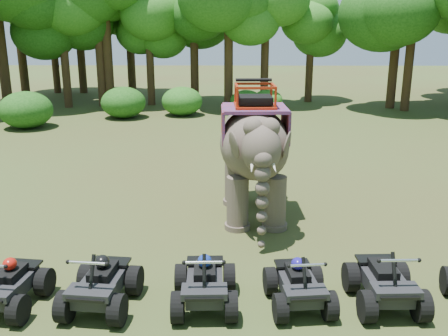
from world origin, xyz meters
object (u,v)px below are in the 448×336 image
Objects in this scene: elephant at (254,151)px; atv_1 at (100,278)px; atv_4 at (386,275)px; atv_2 at (205,277)px; atv_0 at (7,279)px; atv_3 at (299,279)px.

elephant is 2.69× the size of atv_1.
atv_4 is (2.31, -4.63, -1.26)m from elephant.
atv_2 is (1.96, 0.07, -0.01)m from atv_1.
atv_0 is at bearing -173.37° from atv_1.
atv_4 is (3.44, 0.08, 0.01)m from atv_2.
elephant is 2.66× the size of atv_4.
atv_3 is (5.52, 0.12, -0.01)m from atv_0.
atv_1 is at bearing -125.02° from elephant.
elephant reaches higher than atv_2.
elephant is at bearing 51.11° from atv_0.
atv_0 reaches higher than atv_3.
atv_0 is (-4.85, -4.81, -1.29)m from elephant.
atv_3 is (3.76, 0.09, -0.04)m from atv_1.
elephant is 2.83× the size of atv_0.
atv_2 is 1.79m from atv_3.
elephant reaches higher than atv_1.
atv_1 is 5.40m from atv_4.
atv_2 is at bearing -105.59° from elephant.
atv_1 is 1.07× the size of atv_3.
atv_3 is 1.65m from atv_4.
atv_0 is 0.95× the size of atv_1.
atv_1 reaches higher than atv_3.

